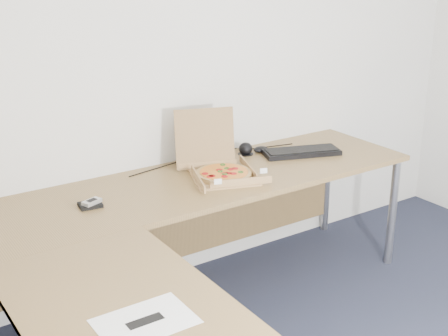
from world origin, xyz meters
TOP-DOWN VIEW (x-y plane):
  - desk at (-0.82, 0.97)m, footprint 2.50×2.20m
  - pizza_box at (-0.40, 1.38)m, footprint 0.34×0.39m
  - drinking_glass at (-0.36, 1.57)m, footprint 0.06×0.06m
  - keyboard at (0.22, 1.43)m, footprint 0.49×0.31m
  - mouse at (0.04, 1.61)m, footprint 0.10×0.07m
  - wallet at (-1.16, 1.39)m, footprint 0.12×0.10m
  - phone at (-1.15, 1.38)m, footprint 0.10×0.08m
  - paper_sheet at (-1.38, 0.36)m, footprint 0.32×0.23m
  - dome_speaker at (-0.06, 1.62)m, footprint 0.09×0.09m
  - cable_bundle at (-0.28, 1.68)m, footprint 0.55×0.11m

SIDE VIEW (x-z plane):
  - desk at x=-0.82m, z-range 0.34..1.07m
  - paper_sheet at x=-1.38m, z-range 0.73..0.73m
  - cable_bundle at x=-0.28m, z-range 0.73..0.74m
  - wallet at x=-1.16m, z-range 0.73..0.75m
  - keyboard at x=0.22m, z-range 0.73..0.76m
  - mouse at x=0.04m, z-range 0.73..0.77m
  - phone at x=-1.15m, z-range 0.75..0.77m
  - dome_speaker at x=-0.06m, z-range 0.73..0.81m
  - pizza_box at x=-0.40m, z-range 0.60..0.94m
  - drinking_glass at x=-0.36m, z-range 0.73..0.84m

